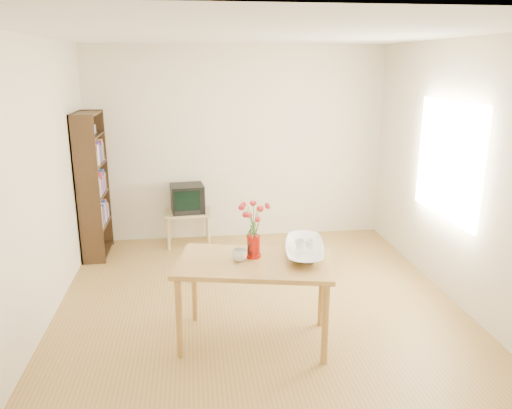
{
  "coord_description": "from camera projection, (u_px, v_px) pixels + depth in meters",
  "views": [
    {
      "loc": [
        -0.61,
        -4.44,
        2.35
      ],
      "look_at": [
        0.0,
        0.3,
        1.0
      ],
      "focal_mm": 35.0,
      "sensor_mm": 36.0,
      "label": 1
    }
  ],
  "objects": [
    {
      "name": "room",
      "position": [
        263.0,
        182.0,
        4.61
      ],
      "size": [
        4.5,
        4.5,
        4.5
      ],
      "color": "olive",
      "rests_on": "ground"
    },
    {
      "name": "table",
      "position": [
        255.0,
        271.0,
        4.23
      ],
      "size": [
        1.43,
        1.0,
        0.75
      ],
      "rotation": [
        0.0,
        0.0,
        -0.21
      ],
      "color": "olive",
      "rests_on": "ground"
    },
    {
      "name": "tv_stand",
      "position": [
        188.0,
        217.0,
        6.64
      ],
      "size": [
        0.6,
        0.45,
        0.46
      ],
      "color": "tan",
      "rests_on": "ground"
    },
    {
      "name": "bookshelf",
      "position": [
        93.0,
        190.0,
        6.17
      ],
      "size": [
        0.28,
        0.7,
        1.8
      ],
      "color": "black",
      "rests_on": "ground"
    },
    {
      "name": "pitcher",
      "position": [
        253.0,
        247.0,
        4.27
      ],
      "size": [
        0.13,
        0.19,
        0.2
      ],
      "rotation": [
        0.0,
        0.0,
        -0.51
      ],
      "color": "red",
      "rests_on": "table"
    },
    {
      "name": "flowers",
      "position": [
        254.0,
        219.0,
        4.2
      ],
      "size": [
        0.22,
        0.22,
        0.31
      ],
      "primitive_type": null,
      "color": "#E23539",
      "rests_on": "pitcher"
    },
    {
      "name": "mug",
      "position": [
        240.0,
        255.0,
        4.19
      ],
      "size": [
        0.16,
        0.16,
        0.1
      ],
      "primitive_type": "imported",
      "rotation": [
        0.0,
        0.0,
        3.47
      ],
      "color": "white",
      "rests_on": "table"
    },
    {
      "name": "bowl",
      "position": [
        305.0,
        228.0,
        4.3
      ],
      "size": [
        0.59,
        0.59,
        0.47
      ],
      "primitive_type": "imported",
      "rotation": [
        0.0,
        0.0,
        -0.19
      ],
      "color": "white",
      "rests_on": "table"
    },
    {
      "name": "teacup_a",
      "position": [
        300.0,
        233.0,
        4.31
      ],
      "size": [
        0.11,
        0.11,
        0.07
      ],
      "primitive_type": "imported",
      "rotation": [
        0.0,
        0.0,
        0.57
      ],
      "color": "white",
      "rests_on": "bowl"
    },
    {
      "name": "teacup_b",
      "position": [
        309.0,
        232.0,
        4.34
      ],
      "size": [
        0.07,
        0.07,
        0.06
      ],
      "primitive_type": "imported",
      "rotation": [
        0.0,
        0.0,
        1.5
      ],
      "color": "white",
      "rests_on": "bowl"
    },
    {
      "name": "television",
      "position": [
        187.0,
        198.0,
        6.58
      ],
      "size": [
        0.46,
        0.43,
        0.36
      ],
      "rotation": [
        0.0,
        0.0,
        0.11
      ],
      "color": "black",
      "rests_on": "tv_stand"
    }
  ]
}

